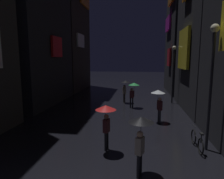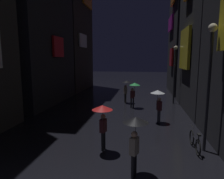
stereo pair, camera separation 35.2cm
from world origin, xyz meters
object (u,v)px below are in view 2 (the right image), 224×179
Objects in this scene: bicycle_parked_at_storefront at (195,142)px; pedestrian_foreground_right_black at (126,85)px; streetlamp_right_far at (175,68)px; streetlamp_right_near at (209,74)px; pedestrian_far_right_clear at (158,97)px; pedestrian_foreground_left_black at (135,130)px; pedestrian_near_crossing_red at (103,115)px; pedestrian_midstreet_left_green at (134,88)px.

pedestrian_foreground_right_black is at bearing 112.93° from bicycle_parked_at_storefront.
streetlamp_right_far is (0.40, 9.75, 2.91)m from bicycle_parked_at_storefront.
pedestrian_foreground_right_black is 0.38× the size of streetlamp_right_near.
bicycle_parked_at_storefront is (1.42, -3.72, -1.28)m from pedestrian_far_right_clear.
streetlamp_right_far is at bearing 90.00° from streetlamp_right_near.
bicycle_parked_at_storefront is at bearing 43.15° from pedestrian_foreground_left_black.
streetlamp_right_far is (-0.00, 9.76, -0.16)m from streetlamp_right_near.
bicycle_parked_at_storefront is 10.18m from streetlamp_right_far.
streetlamp_right_near reaches higher than pedestrian_foreground_left_black.
streetlamp_right_near is (4.47, 0.78, 1.79)m from pedestrian_near_crossing_red.
pedestrian_far_right_clear is 4.18m from bicycle_parked_at_storefront.
pedestrian_foreground_left_black is 0.40× the size of streetlamp_right_far.
pedestrian_foreground_left_black and pedestrian_midstreet_left_green have the same top height.
pedestrian_foreground_left_black is at bearing -83.52° from pedestrian_foreground_right_black.
pedestrian_foreground_left_black and pedestrian_near_crossing_red have the same top height.
pedestrian_far_right_clear is at bearing 110.88° from bicycle_parked_at_storefront.
streetlamp_right_far is at bearing 6.17° from pedestrian_foreground_right_black.
bicycle_parked_at_storefront is at bearing 177.83° from streetlamp_right_near.
pedestrian_midstreet_left_green is at bearing -146.89° from streetlamp_right_far.
streetlamp_right_near reaches higher than pedestrian_far_right_clear.
pedestrian_near_crossing_red reaches higher than bicycle_parked_at_storefront.
pedestrian_midstreet_left_green is at bearing -66.78° from pedestrian_foreground_right_black.
pedestrian_foreground_right_black is 6.10m from pedestrian_far_right_clear.
bicycle_parked_at_storefront is (3.93, -9.28, -1.28)m from pedestrian_foreground_right_black.
pedestrian_foreground_left_black is 3.78m from bicycle_parked_at_storefront.
streetlamp_right_far is at bearing 33.11° from pedestrian_midstreet_left_green.
pedestrian_midstreet_left_green is 0.38× the size of streetlamp_right_near.
pedestrian_far_right_clear is at bearing -65.73° from pedestrian_foreground_right_black.
streetlamp_right_near is at bearing -64.62° from pedestrian_midstreet_left_green.
streetlamp_right_far is (1.82, 6.03, 1.63)m from pedestrian_far_right_clear.
pedestrian_near_crossing_red is 0.38× the size of streetlamp_right_near.
pedestrian_midstreet_left_green is 0.40× the size of streetlamp_right_far.
bicycle_parked_at_storefront is at bearing -92.35° from streetlamp_right_far.
pedestrian_foreground_right_black and pedestrian_far_right_clear have the same top height.
pedestrian_midstreet_left_green is 8.45m from streetlamp_right_near.
streetlamp_right_far is (3.54, 2.31, 1.63)m from pedestrian_midstreet_left_green.
bicycle_parked_at_storefront is at bearing 11.06° from pedestrian_near_crossing_red.
pedestrian_foreground_right_black is 10.08m from pedestrian_near_crossing_red.
pedestrian_near_crossing_red is 4.35m from bicycle_parked_at_storefront.
pedestrian_midstreet_left_green is 8.18m from bicycle_parked_at_storefront.
streetlamp_right_far reaches higher than pedestrian_far_right_clear.
pedestrian_near_crossing_red and pedestrian_midstreet_left_green have the same top height.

